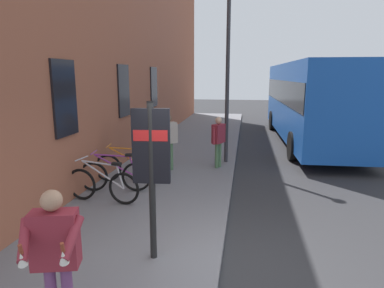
% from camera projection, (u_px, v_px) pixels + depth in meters
% --- Properties ---
extents(ground, '(60.00, 60.00, 0.00)m').
position_uv_depth(ground, '(266.00, 167.00, 10.75)').
color(ground, '#2D2D30').
extents(sidewalk_pavement, '(24.00, 3.50, 0.12)m').
position_uv_depth(sidewalk_pavement, '(191.00, 149.00, 13.10)').
color(sidewalk_pavement, slate).
rests_on(sidewalk_pavement, ground).
extents(station_facade, '(22.00, 0.65, 9.87)m').
position_uv_depth(station_facade, '(144.00, 22.00, 13.41)').
color(station_facade, '#9E563D').
rests_on(station_facade, ground).
extents(bicycle_by_door, '(0.48, 1.76, 0.97)m').
position_uv_depth(bicycle_by_door, '(103.00, 185.00, 7.41)').
color(bicycle_by_door, black).
rests_on(bicycle_by_door, sidewalk_pavement).
extents(bicycle_beside_lamp, '(0.48, 1.76, 0.97)m').
position_uv_depth(bicycle_beside_lamp, '(115.00, 176.00, 8.12)').
color(bicycle_beside_lamp, black).
rests_on(bicycle_beside_lamp, sidewalk_pavement).
extents(bicycle_mid_rack, '(0.48, 1.76, 0.97)m').
position_uv_depth(bicycle_mid_rack, '(128.00, 167.00, 8.88)').
color(bicycle_mid_rack, black).
rests_on(bicycle_mid_rack, sidewalk_pavement).
extents(transit_info_sign, '(0.14, 0.56, 2.40)m').
position_uv_depth(transit_info_sign, '(151.00, 157.00, 4.90)').
color(transit_info_sign, black).
rests_on(transit_info_sign, sidewalk_pavement).
extents(city_bus, '(10.58, 2.90, 3.35)m').
position_uv_depth(city_bus, '(311.00, 98.00, 14.34)').
color(city_bus, '#1951B2').
rests_on(city_bus, ground).
extents(pedestrian_near_bus, '(0.53, 0.40, 1.54)m').
position_uv_depth(pedestrian_near_bus, '(218.00, 137.00, 10.12)').
color(pedestrian_near_bus, '#4C724C').
rests_on(pedestrian_near_bus, sidewalk_pavement).
extents(pedestrian_crossing_street, '(0.62, 0.27, 1.64)m').
position_uv_depth(pedestrian_crossing_street, '(141.00, 142.00, 8.99)').
color(pedestrian_crossing_street, '#26262D').
rests_on(pedestrian_crossing_street, sidewalk_pavement).
extents(pedestrian_by_facade, '(0.49, 0.51, 1.65)m').
position_uv_depth(pedestrian_by_facade, '(168.00, 137.00, 9.81)').
color(pedestrian_by_facade, '#4C724C').
rests_on(pedestrian_by_facade, sidewalk_pavement).
extents(tourist_with_hotdogs, '(0.65, 0.64, 1.64)m').
position_uv_depth(tourist_with_hotdogs, '(55.00, 249.00, 3.46)').
color(tourist_with_hotdogs, '#723F72').
rests_on(tourist_with_hotdogs, sidewalk_pavement).
extents(street_lamp, '(0.28, 0.28, 5.68)m').
position_uv_depth(street_lamp, '(228.00, 56.00, 10.31)').
color(street_lamp, '#333338').
rests_on(street_lamp, sidewalk_pavement).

